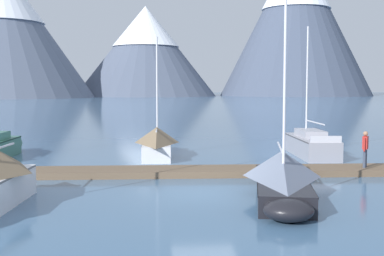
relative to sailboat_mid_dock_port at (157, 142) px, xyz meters
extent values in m
plane|color=#426689|center=(1.69, -10.22, -0.84)|extent=(700.00, 700.00, 0.00)
cone|color=slate|center=(-57.68, 171.01, 24.82)|extent=(70.50, 70.50, 51.32)
cone|color=#4C566B|center=(-2.63, 195.75, 18.87)|extent=(62.21, 62.21, 39.42)
cone|color=white|center=(-2.63, 195.75, 29.72)|extent=(29.52, 29.52, 17.82)
cone|color=#424C60|center=(65.98, 199.64, 33.76)|extent=(69.03, 69.03, 69.20)
cube|color=brown|center=(1.69, -6.22, -0.69)|extent=(27.45, 2.82, 0.30)
cylinder|color=#38383D|center=(1.67, -7.12, -0.72)|extent=(26.31, 0.96, 0.24)
cylinder|color=#38383D|center=(1.72, -5.33, -0.72)|extent=(26.31, 0.96, 0.24)
ellipsoid|color=#336B56|center=(-9.05, 2.69, -0.31)|extent=(1.43, 2.20, 1.01)
cube|color=silver|center=(0.00, -0.10, -0.40)|extent=(1.71, 5.57, 0.88)
ellipsoid|color=silver|center=(0.09, 2.90, -0.40)|extent=(1.35, 1.44, 0.83)
cube|color=slate|center=(0.00, -0.10, 0.00)|extent=(1.75, 5.46, 0.06)
cylinder|color=silver|center=(0.02, 0.60, 3.08)|extent=(0.10, 0.10, 6.09)
cylinder|color=silver|center=(-0.02, -0.76, 0.80)|extent=(0.16, 2.73, 0.08)
pyramid|color=#7A664C|center=(-0.02, -0.52, 0.48)|extent=(1.92, 4.47, 0.89)
cube|color=black|center=(4.44, -11.24, -0.49)|extent=(3.03, 6.57, 0.71)
ellipsoid|color=black|center=(3.76, -14.57, -0.49)|extent=(1.76, 1.59, 0.67)
cube|color=black|center=(4.44, -11.24, -0.17)|extent=(3.05, 6.46, 0.06)
cylinder|color=silver|center=(4.32, -11.83, 3.09)|extent=(0.10, 0.10, 6.44)
cylinder|color=silver|center=(4.72, -9.87, 0.81)|extent=(0.89, 3.95, 0.08)
pyramid|color=slate|center=(4.53, -10.77, 0.34)|extent=(3.02, 5.38, 0.95)
cube|color=#93939E|center=(9.03, -0.35, -0.29)|extent=(2.14, 6.15, 1.10)
ellipsoid|color=#93939E|center=(9.20, 3.02, -0.29)|extent=(1.66, 2.05, 1.04)
cube|color=#424247|center=(9.03, -0.35, 0.22)|extent=(2.17, 6.03, 0.06)
cylinder|color=silver|center=(9.08, 0.78, 3.54)|extent=(0.10, 0.10, 6.57)
cylinder|color=silver|center=(8.99, -1.08, 1.18)|extent=(0.26, 3.72, 0.08)
cube|color=#A0A0AB|center=(9.04, -0.20, 0.47)|extent=(1.42, 2.79, 0.42)
cube|color=silver|center=(8.88, -3.30, 0.44)|extent=(1.66, 0.18, 0.36)
cylinder|color=#384256|center=(9.66, -6.49, -0.11)|extent=(0.14, 0.14, 0.86)
cylinder|color=#384256|center=(9.51, -6.71, -0.11)|extent=(0.14, 0.14, 0.86)
cube|color=#B22823|center=(9.58, -6.60, 0.62)|extent=(0.39, 0.44, 0.60)
sphere|color=#A37556|center=(9.58, -6.60, 1.04)|extent=(0.22, 0.22, 0.22)
cylinder|color=#B22823|center=(9.72, -6.39, 0.55)|extent=(0.09, 0.09, 0.62)
cylinder|color=#B22823|center=(9.45, -6.81, 0.55)|extent=(0.09, 0.09, 0.62)
camera|label=1|loc=(-0.32, -29.07, 3.20)|focal=47.04mm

